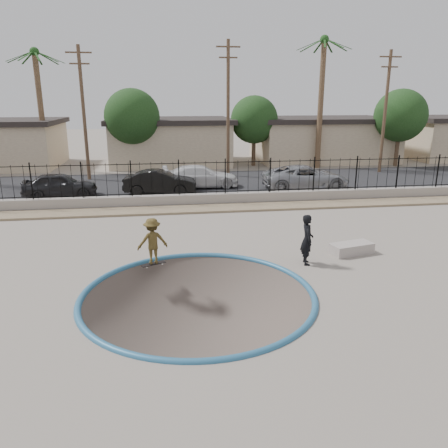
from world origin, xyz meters
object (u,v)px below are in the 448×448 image
car_a (60,185)px  car_b (160,182)px  skater (153,244)px  car_c (201,176)px  car_d (306,177)px  skateboard (154,264)px  concrete_ledge (351,248)px  videographer (307,240)px

car_a → car_b: (5.80, 0.00, 0.00)m
skater → car_a: size_ratio=0.39×
car_c → car_d: 6.71m
skater → car_a: 13.01m
car_a → car_d: bearing=-94.3°
skateboard → car_c: bearing=53.2°
concrete_ledge → car_b: (-7.04, 11.63, 0.55)m
videographer → car_c: bearing=16.3°
skater → car_b: bearing=-102.7°
concrete_ledge → car_d: size_ratio=0.29×
concrete_ledge → car_b: car_b is taller
videographer → car_d: 13.04m
skateboard → car_b: bearing=63.9°
skater → car_c: bearing=-113.5°
car_a → car_c: size_ratio=0.86×
skater → videographer: bearing=162.6°
skater → concrete_ledge: (7.35, 0.17, -0.61)m
skateboard → car_c: (2.92, 13.40, 0.68)m
skater → car_a: skater is taller
car_a → car_d: (14.92, 0.00, 0.05)m
car_c → car_b: bearing=119.2°
concrete_ledge → car_c: bearing=108.5°
car_a → car_b: bearing=-94.3°
skateboard → car_a: size_ratio=0.21×
car_d → videographer: bearing=160.9°
car_c → car_d: size_ratio=0.89×
skateboard → videographer: 5.42m
car_a → car_c: 8.56m
car_b → videographer: bearing=-152.5°
car_c → concrete_ledge: bearing=-163.8°
concrete_ledge → car_b: 13.60m
skateboard → concrete_ledge: bearing=-23.2°
car_a → concrete_ledge: bearing=-136.5°
car_b → car_d: 9.12m
car_b → car_a: bearing=95.4°
skateboard → car_b: car_b is taller
videographer → car_d: videographer is taller
videographer → car_d: size_ratio=0.33×
car_d → car_b: bearing=89.2°
videographer → car_d: (4.11, 12.38, -0.10)m
car_b → car_c: (2.61, 1.60, -0.01)m
skateboard → concrete_ledge: 7.36m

